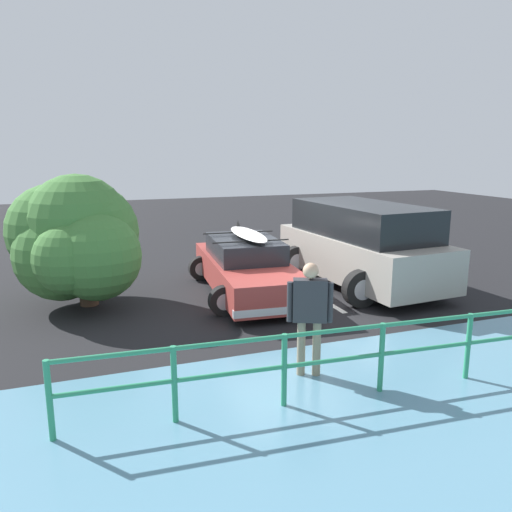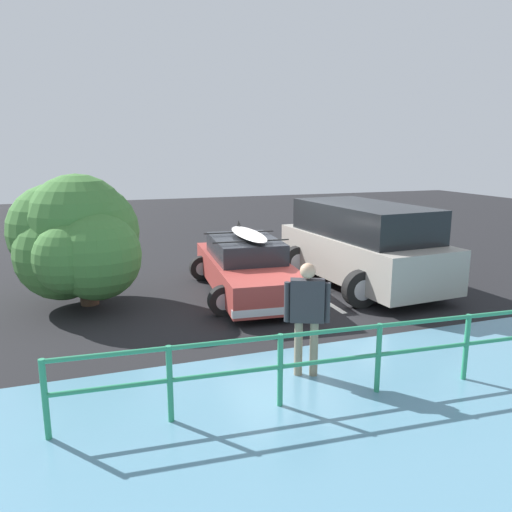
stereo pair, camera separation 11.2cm
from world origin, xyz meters
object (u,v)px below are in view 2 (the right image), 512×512
Objects in this scene: person_bystander at (307,309)px; bush_near_left at (77,239)px; suv_car at (362,244)px; sedan_car at (247,267)px.

bush_near_left is at bearing -56.64° from person_bystander.
person_bystander is (3.18, 3.86, -0.01)m from suv_car.
sedan_car is 0.95× the size of suv_car.
sedan_car is at bearing -96.95° from person_bystander.
bush_near_left is (2.94, -4.47, 0.38)m from person_bystander.
sedan_car is 1.61× the size of bush_near_left.
person_bystander is (0.51, 4.18, 0.39)m from sedan_car.
bush_near_left is (6.12, -0.61, 0.37)m from suv_car.
suv_car is 5.00m from person_bystander.
sedan_car is at bearing 175.31° from bush_near_left.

